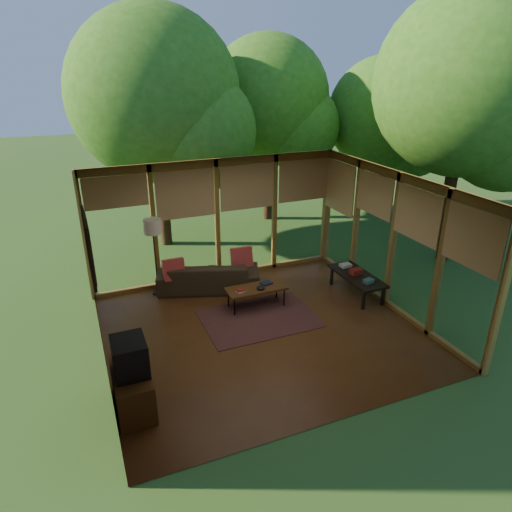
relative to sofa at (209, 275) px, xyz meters
name	(u,v)px	position (x,y,z in m)	size (l,w,h in m)	color
floor	(262,331)	(0.40, -2.00, -0.31)	(5.50, 5.50, 0.00)	#573117
ceiling	(263,187)	(0.40, -2.00, 2.39)	(5.50, 5.50, 0.00)	white
wall_left	(95,292)	(-2.35, -2.00, 1.04)	(0.04, 5.00, 2.70)	beige
wall_front	(340,338)	(0.40, -4.50, 1.04)	(5.50, 0.04, 2.70)	beige
window_wall_back	(217,221)	(0.40, 0.50, 1.04)	(5.50, 0.12, 2.70)	olive
window_wall_right	(393,241)	(3.15, -2.00, 1.04)	(0.12, 5.00, 2.70)	olive
exterior_lawn	(369,188)	(8.40, 6.00, -0.32)	(40.00, 40.00, 0.00)	#315720
tree_nw	(155,96)	(-0.26, 3.10, 3.48)	(4.16, 4.16, 5.88)	#372214
tree_ne	(268,99)	(3.16, 4.09, 3.27)	(3.52, 3.52, 5.35)	#372214
tree_se	(468,83)	(5.74, -0.67, 3.82)	(4.04, 4.04, 6.17)	#372214
tree_far	(384,115)	(6.57, 3.12, 2.78)	(3.41, 3.41, 4.80)	#372214
rug	(259,318)	(0.52, -1.58, -0.31)	(2.14, 1.52, 0.01)	brown
sofa	(209,275)	(0.00, 0.00, 0.00)	(2.15, 0.84, 0.63)	#35291A
pillow_left	(174,270)	(-0.75, -0.05, 0.29)	(0.44, 0.15, 0.44)	maroon
pillow_right	(242,258)	(0.75, -0.05, 0.30)	(0.46, 0.15, 0.46)	maroon
ct_book_lower	(241,291)	(0.30, -1.18, 0.12)	(0.18, 0.13, 0.03)	#BAB2A8
ct_book_upper	(241,290)	(0.30, -1.18, 0.15)	(0.16, 0.12, 0.03)	maroon
ct_book_side	(266,283)	(0.90, -1.05, 0.13)	(0.22, 0.17, 0.03)	#161B32
ct_bowl	(261,288)	(0.70, -1.23, 0.15)	(0.16, 0.16, 0.07)	black
media_cabinet	(133,389)	(-2.07, -3.15, -0.01)	(0.50, 1.00, 0.60)	#543216
television	(130,357)	(-2.05, -3.15, 0.54)	(0.45, 0.55, 0.50)	black
console_book_a	(369,281)	(2.80, -1.84, 0.18)	(0.20, 0.15, 0.07)	#355E56
console_book_b	(356,272)	(2.80, -1.39, 0.20)	(0.24, 0.17, 0.11)	maroon
console_book_c	(345,265)	(2.80, -0.99, 0.17)	(0.23, 0.17, 0.06)	#BAB2A8
floor_lamp	(153,231)	(-1.06, 0.22, 1.09)	(0.36, 0.36, 1.65)	black
coffee_table	(256,289)	(0.65, -1.13, 0.08)	(1.20, 0.50, 0.43)	#543216
side_console	(357,277)	(2.80, -1.44, 0.10)	(0.60, 1.40, 0.46)	black
wall_painting	(89,247)	(-2.32, -0.60, 1.24)	(0.06, 1.35, 1.15)	black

